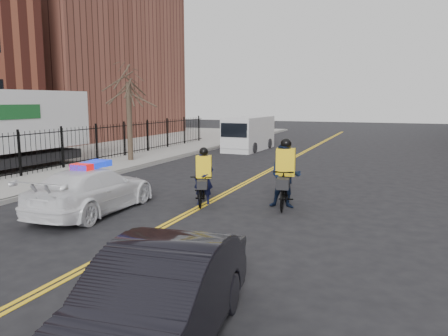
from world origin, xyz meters
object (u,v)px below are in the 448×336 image
Objects in this scene: police_cruiser at (93,190)px; cargo_van at (248,134)px; cyclist_near at (204,185)px; dark_sedan at (157,302)px; cyclist_far at (285,181)px.

police_cruiser is 0.88× the size of cargo_van.
cyclist_near is (3.67, -15.09, -0.44)m from cargo_van.
police_cruiser is 7.86m from dark_sedan.
cyclist_far is (2.51, 0.49, 0.21)m from cyclist_near.
cyclist_far reaches higher than cyclist_near.
police_cruiser is 3.39m from cyclist_near.
dark_sedan is 2.18× the size of cyclist_near.
cyclist_far is (-0.38, 8.29, 0.14)m from dark_sedan.
cargo_van is 15.53m from cyclist_near.
dark_sedan is at bearing 132.02° from police_cruiser.
cyclist_far is at bearing -154.73° from police_cruiser.
dark_sedan is 1.95× the size of cyclist_far.
cargo_van is 2.70× the size of cyclist_near.
cargo_van is at bearing 98.33° from dark_sedan.
dark_sedan is 23.81m from cargo_van.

